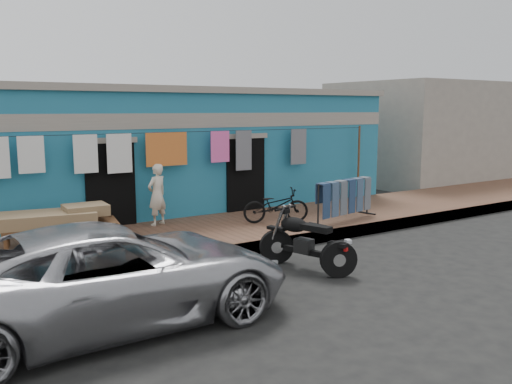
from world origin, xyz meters
name	(u,v)px	position (x,y,z in m)	size (l,w,h in m)	color
ground	(318,271)	(0.00, 0.00, 0.00)	(80.00, 80.00, 0.00)	black
sidewalk	(231,232)	(0.00, 3.00, 0.12)	(28.00, 3.00, 0.25)	brown
curb	(268,246)	(0.00, 1.55, 0.12)	(28.00, 0.10, 0.25)	gray
building	(158,150)	(0.00, 6.99, 1.69)	(12.20, 5.20, 3.36)	#226C8D
neighbor_right	(423,133)	(11.00, 7.00, 1.90)	(6.00, 5.00, 3.80)	#9E9384
clothesline	(166,155)	(-0.97, 4.25, 1.80)	(10.06, 0.06, 2.10)	brown
car	(111,273)	(-3.80, -0.35, 0.70)	(2.24, 4.94, 1.39)	#AEADB2
seated_person	(157,195)	(-1.30, 4.03, 0.94)	(0.49, 0.33, 1.37)	beige
bicycle	(276,202)	(1.06, 2.80, 0.73)	(0.52, 1.49, 0.96)	black
motorcycle	(306,240)	(-0.14, 0.16, 0.54)	(1.05, 1.77, 1.08)	black
charpoy	(62,227)	(-3.57, 3.26, 0.61)	(2.30, 1.39, 0.73)	brown
jeans_rack	(344,199)	(2.62, 2.23, 0.73)	(2.05, 0.78, 0.96)	black
litter_a	(240,267)	(-1.10, 0.83, 0.05)	(0.20, 0.16, 0.09)	silver
litter_b	(348,241)	(1.82, 1.20, 0.04)	(0.15, 0.11, 0.07)	silver
litter_c	(271,262)	(-0.46, 0.78, 0.04)	(0.20, 0.16, 0.08)	silver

